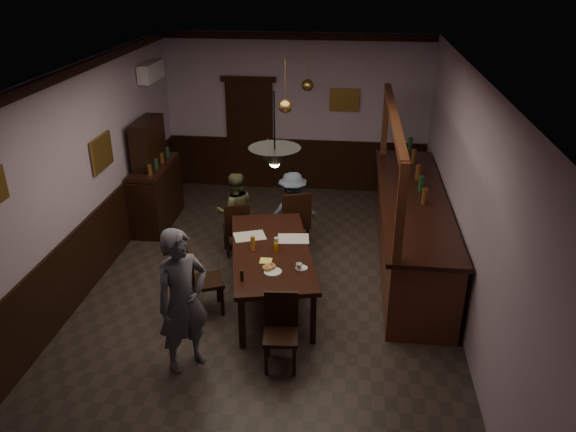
# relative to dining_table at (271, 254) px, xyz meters

# --- Properties ---
(room) EXTENTS (5.01, 8.01, 3.01)m
(room) POSITION_rel_dining_table_xyz_m (-0.08, 0.05, 0.81)
(room) COLOR #2D2621
(room) RESTS_ON ground
(dining_table) EXTENTS (1.44, 2.36, 0.75)m
(dining_table) POSITION_rel_dining_table_xyz_m (0.00, 0.00, 0.00)
(dining_table) COLOR black
(dining_table) RESTS_ON ground
(chair_far_left) EXTENTS (0.49, 0.49, 0.88)m
(chair_far_left) POSITION_rel_dining_table_xyz_m (-0.70, 1.16, -0.21)
(chair_far_left) COLOR black
(chair_far_left) RESTS_ON ground
(chair_far_right) EXTENTS (0.56, 0.56, 1.03)m
(chair_far_right) POSITION_rel_dining_table_xyz_m (0.18, 1.33, -0.12)
(chair_far_right) COLOR black
(chair_far_right) RESTS_ON ground
(chair_near) EXTENTS (0.41, 0.41, 0.88)m
(chair_near) POSITION_rel_dining_table_xyz_m (0.29, -1.30, -0.20)
(chair_near) COLOR black
(chair_near) RESTS_ON ground
(chair_side) EXTENTS (0.53, 0.53, 0.94)m
(chair_side) POSITION_rel_dining_table_xyz_m (-0.86, -0.41, -0.17)
(chair_side) COLOR black
(chair_side) RESTS_ON ground
(person_standing) EXTENTS (0.72, 0.73, 1.69)m
(person_standing) POSITION_rel_dining_table_xyz_m (-0.76, -1.44, 0.16)
(person_standing) COLOR #5A5966
(person_standing) RESTS_ON ground
(person_seated_left) EXTENTS (0.74, 0.67, 1.25)m
(person_seated_left) POSITION_rel_dining_table_xyz_m (-0.77, 1.42, -0.06)
(person_seated_left) COLOR #505533
(person_seated_left) RESTS_ON ground
(person_seated_right) EXTENTS (0.90, 0.73, 1.22)m
(person_seated_right) POSITION_rel_dining_table_xyz_m (0.11, 1.61, -0.07)
(person_seated_right) COLOR slate
(person_seated_right) RESTS_ON ground
(newspaper_left) EXTENTS (0.50, 0.43, 0.01)m
(newspaper_left) POSITION_rel_dining_table_xyz_m (-0.34, 0.33, 0.07)
(newspaper_left) COLOR silver
(newspaper_left) RESTS_ON dining_table
(newspaper_right) EXTENTS (0.45, 0.34, 0.01)m
(newspaper_right) POSITION_rel_dining_table_xyz_m (0.26, 0.33, 0.07)
(newspaper_right) COLOR silver
(newspaper_right) RESTS_ON dining_table
(napkin) EXTENTS (0.18, 0.18, 0.00)m
(napkin) POSITION_rel_dining_table_xyz_m (-0.02, -0.31, 0.07)
(napkin) COLOR #FFEB5D
(napkin) RESTS_ON dining_table
(saucer) EXTENTS (0.15, 0.15, 0.01)m
(saucer) POSITION_rel_dining_table_xyz_m (0.44, -0.44, 0.07)
(saucer) COLOR white
(saucer) RESTS_ON dining_table
(coffee_cup) EXTENTS (0.10, 0.10, 0.07)m
(coffee_cup) POSITION_rel_dining_table_xyz_m (0.41, -0.48, 0.11)
(coffee_cup) COLOR white
(coffee_cup) RESTS_ON saucer
(pastry_plate) EXTENTS (0.22, 0.22, 0.01)m
(pastry_plate) POSITION_rel_dining_table_xyz_m (0.10, -0.58, 0.07)
(pastry_plate) COLOR white
(pastry_plate) RESTS_ON dining_table
(pastry_ring_a) EXTENTS (0.13, 0.13, 0.04)m
(pastry_ring_a) POSITION_rel_dining_table_xyz_m (0.03, -0.53, 0.10)
(pastry_ring_a) COLOR #C68C47
(pastry_ring_a) RESTS_ON pastry_plate
(pastry_ring_b) EXTENTS (0.13, 0.13, 0.04)m
(pastry_ring_b) POSITION_rel_dining_table_xyz_m (0.06, -0.49, 0.10)
(pastry_ring_b) COLOR #C68C47
(pastry_ring_b) RESTS_ON pastry_plate
(soda_can) EXTENTS (0.07, 0.07, 0.12)m
(soda_can) POSITION_rel_dining_table_xyz_m (0.07, -0.05, 0.12)
(soda_can) COLOR gold
(soda_can) RESTS_ON dining_table
(beer_glass) EXTENTS (0.06, 0.06, 0.20)m
(beer_glass) POSITION_rel_dining_table_xyz_m (-0.23, -0.05, 0.16)
(beer_glass) COLOR #BF721E
(beer_glass) RESTS_ON dining_table
(water_glass) EXTENTS (0.06, 0.06, 0.15)m
(water_glass) POSITION_rel_dining_table_xyz_m (0.06, 0.05, 0.14)
(water_glass) COLOR silver
(water_glass) RESTS_ON dining_table
(pepper_mill) EXTENTS (0.04, 0.04, 0.14)m
(pepper_mill) POSITION_rel_dining_table_xyz_m (-0.23, -0.81, 0.13)
(pepper_mill) COLOR black
(pepper_mill) RESTS_ON dining_table
(sideboard) EXTENTS (0.50, 1.39, 1.84)m
(sideboard) POSITION_rel_dining_table_xyz_m (-2.29, 2.11, 0.05)
(sideboard) COLOR black
(sideboard) RESTS_ON ground
(bar_counter) EXTENTS (0.95, 4.10, 2.30)m
(bar_counter) POSITION_rel_dining_table_xyz_m (1.91, 1.21, -0.10)
(bar_counter) COLOR #4B2114
(bar_counter) RESTS_ON ground
(door_back) EXTENTS (0.90, 0.06, 2.10)m
(door_back) POSITION_rel_dining_table_xyz_m (-0.98, 4.00, 0.36)
(door_back) COLOR black
(door_back) RESTS_ON ground
(ac_unit) EXTENTS (0.20, 0.85, 0.30)m
(ac_unit) POSITION_rel_dining_table_xyz_m (-2.46, 2.95, 1.76)
(ac_unit) COLOR white
(ac_unit) RESTS_ON ground
(picture_left_large) EXTENTS (0.04, 0.62, 0.48)m
(picture_left_large) POSITION_rel_dining_table_xyz_m (-2.54, 0.85, 1.01)
(picture_left_large) COLOR olive
(picture_left_large) RESTS_ON ground
(picture_back) EXTENTS (0.55, 0.04, 0.42)m
(picture_back) POSITION_rel_dining_table_xyz_m (0.82, 4.01, 1.11)
(picture_back) COLOR olive
(picture_back) RESTS_ON ground
(pendant_iron) EXTENTS (0.56, 0.56, 0.82)m
(pendant_iron) POSITION_rel_dining_table_xyz_m (0.17, -0.78, 1.60)
(pendant_iron) COLOR black
(pendant_iron) RESTS_ON ground
(pendant_brass_mid) EXTENTS (0.20, 0.20, 0.81)m
(pendant_brass_mid) POSITION_rel_dining_table_xyz_m (0.02, 1.41, 1.61)
(pendant_brass_mid) COLOR #BF8C3F
(pendant_brass_mid) RESTS_ON ground
(pendant_brass_far) EXTENTS (0.20, 0.20, 0.81)m
(pendant_brass_far) POSITION_rel_dining_table_xyz_m (0.22, 2.85, 1.61)
(pendant_brass_far) COLOR #BF8C3F
(pendant_brass_far) RESTS_ON ground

